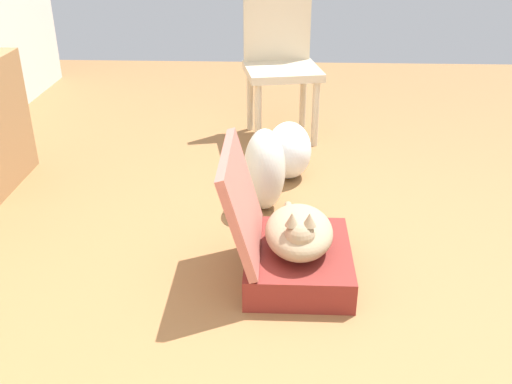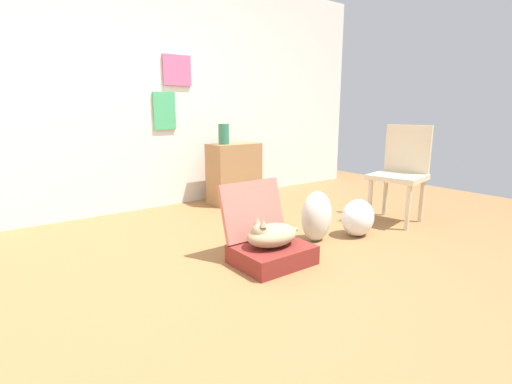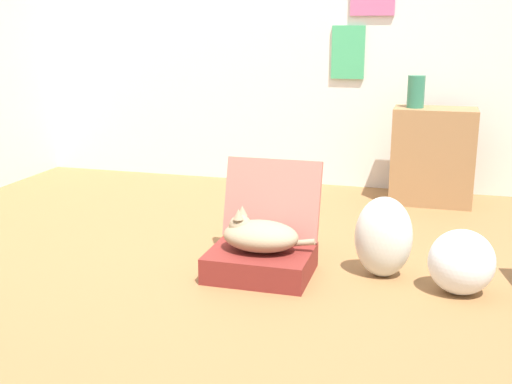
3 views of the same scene
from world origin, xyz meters
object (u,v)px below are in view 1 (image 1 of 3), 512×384
plastic_bag_clear (289,150)px  cat (299,232)px  plastic_bag_white (264,170)px  chair (280,59)px  suitcase_base (298,262)px

plastic_bag_clear → cat: bearing=-178.2°
plastic_bag_white → chair: size_ratio=0.45×
suitcase_base → plastic_bag_clear: plastic_bag_clear is taller
suitcase_base → chair: (1.71, 0.09, 0.45)m
cat → plastic_bag_white: size_ratio=1.12×
cat → chair: bearing=3.0°
suitcase_base → plastic_bag_white: size_ratio=1.24×
plastic_bag_clear → chair: (0.70, 0.06, 0.35)m
suitcase_base → plastic_bag_white: bearing=14.6°
cat → plastic_bag_clear: bearing=1.8°
cat → chair: chair is taller
cat → plastic_bag_white: (0.63, 0.16, -0.01)m
suitcase_base → plastic_bag_white: plastic_bag_white is taller
suitcase_base → plastic_bag_white: 0.65m
suitcase_base → plastic_bag_clear: 1.01m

